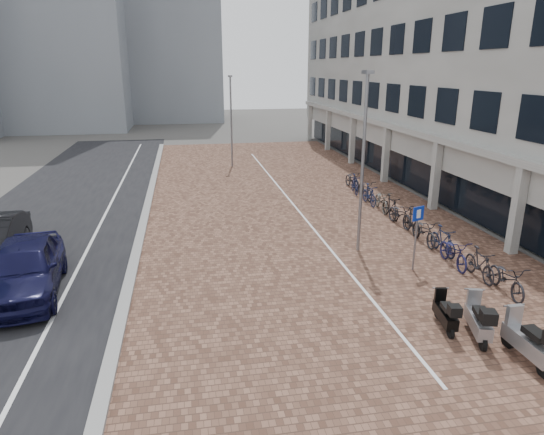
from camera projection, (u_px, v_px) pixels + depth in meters
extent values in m
plane|color=#474442|center=(312.00, 330.00, 12.86)|extent=(140.00, 140.00, 0.00)
cube|color=brown|center=(289.00, 205.00, 24.47)|extent=(14.50, 42.00, 0.04)
cube|color=black|center=(61.00, 216.00, 22.58)|extent=(8.00, 50.00, 0.03)
cube|color=gray|center=(146.00, 211.00, 23.23)|extent=(0.35, 42.00, 0.14)
cube|color=white|center=(105.00, 214.00, 22.92)|extent=(0.12, 44.00, 0.00)
cube|color=white|center=(293.00, 204.00, 24.49)|extent=(0.10, 30.00, 0.00)
cube|color=#ADADA7|center=(463.00, 35.00, 27.57)|extent=(8.00, 40.00, 13.00)
cube|color=black|center=(398.00, 154.00, 29.02)|extent=(0.15, 38.00, 3.20)
cube|color=#ADADA7|center=(397.00, 125.00, 28.46)|extent=(1.60, 38.00, 0.30)
cube|color=#ADADA7|center=(517.00, 210.00, 17.62)|extent=(0.35, 0.35, 3.40)
cube|color=#ADADA7|center=(436.00, 176.00, 23.25)|extent=(0.35, 0.35, 3.40)
cube|color=#ADADA7|center=(386.00, 154.00, 28.88)|extent=(0.35, 0.35, 3.40)
cube|color=#ADADA7|center=(352.00, 140.00, 34.51)|extent=(0.35, 0.35, 3.40)
cube|color=#ADADA7|center=(328.00, 130.00, 40.14)|extent=(0.35, 0.35, 3.40)
cube|color=#ADADA7|center=(310.00, 122.00, 45.77)|extent=(0.35, 0.35, 3.40)
cube|color=gray|center=(170.00, 14.00, 59.89)|extent=(12.00, 10.00, 26.00)
imported|color=black|center=(24.00, 268.00, 14.65)|extent=(2.60, 5.24, 1.72)
cylinder|color=slate|center=(415.00, 242.00, 16.29)|extent=(0.07, 0.07, 2.12)
cube|color=#0C28A0|center=(418.00, 214.00, 15.96)|extent=(0.46, 0.21, 0.48)
cylinder|color=gray|center=(363.00, 166.00, 17.41)|extent=(0.12, 0.12, 6.56)
cylinder|color=slate|center=(231.00, 123.00, 32.96)|extent=(0.12, 0.12, 6.14)
imported|color=black|center=(507.00, 278.00, 14.75)|extent=(0.87, 2.03, 1.04)
imported|color=black|center=(480.00, 264.00, 15.80)|extent=(0.56, 1.77, 1.05)
imported|color=#17173F|center=(454.00, 252.00, 16.84)|extent=(0.83, 2.02, 1.04)
imported|color=black|center=(443.00, 240.00, 17.95)|extent=(0.53, 1.76, 1.05)
imported|color=black|center=(424.00, 231.00, 19.01)|extent=(0.74, 1.99, 1.04)
imported|color=black|center=(412.00, 222.00, 20.09)|extent=(0.71, 1.80, 1.05)
imported|color=black|center=(400.00, 214.00, 21.17)|extent=(0.82, 2.01, 1.04)
imported|color=black|center=(391.00, 207.00, 22.26)|extent=(0.51, 1.75, 1.05)
imported|color=#504E49|center=(381.00, 201.00, 23.35)|extent=(0.92, 2.04, 1.04)
imported|color=#171F3F|center=(369.00, 195.00, 24.39)|extent=(0.50, 1.75, 1.05)
imported|color=black|center=(365.00, 189.00, 25.51)|extent=(0.71, 1.98, 1.04)
imported|color=#131936|center=(355.00, 184.00, 26.56)|extent=(0.76, 1.80, 1.05)
imported|color=black|center=(352.00, 180.00, 27.69)|extent=(0.77, 2.00, 1.04)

